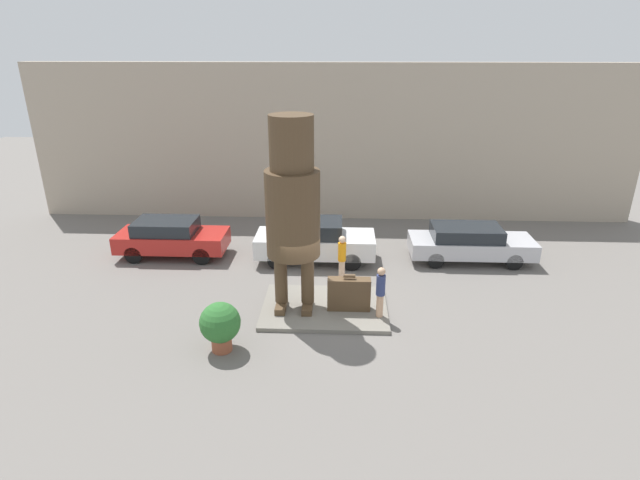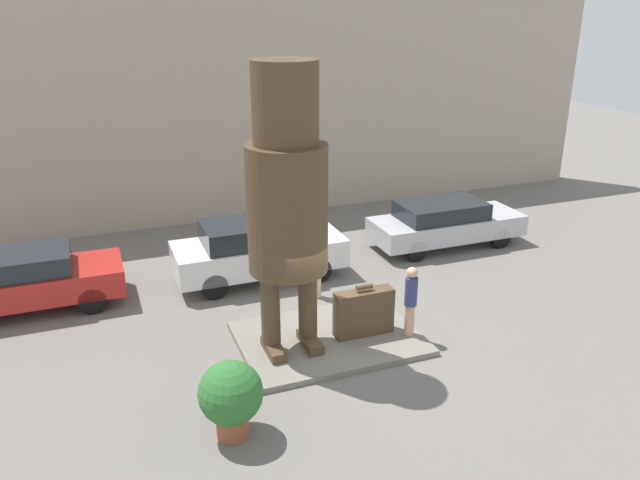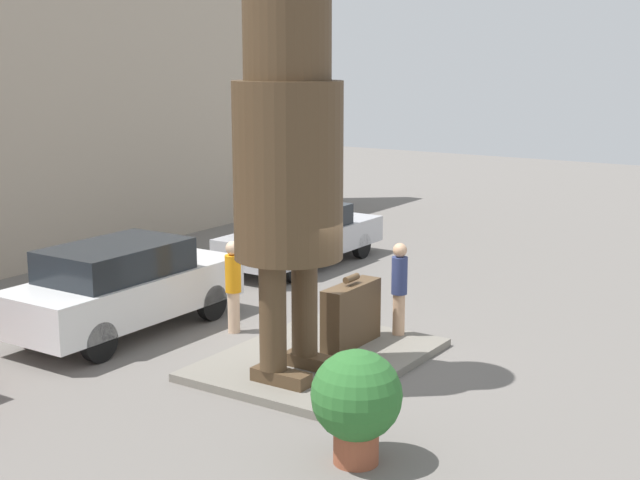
% 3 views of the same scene
% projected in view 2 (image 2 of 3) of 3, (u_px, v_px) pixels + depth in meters
% --- Properties ---
extents(ground_plane, '(60.00, 60.00, 0.00)m').
position_uv_depth(ground_plane, '(329.00, 341.00, 13.84)').
color(ground_plane, slate).
extents(pedestal, '(3.94, 2.85, 0.13)m').
position_uv_depth(pedestal, '(329.00, 338.00, 13.82)').
color(pedestal, slate).
rests_on(pedestal, ground_plane).
extents(building_backdrop, '(28.00, 0.60, 7.12)m').
position_uv_depth(building_backdrop, '(227.00, 114.00, 20.57)').
color(building_backdrop, tan).
rests_on(building_backdrop, ground_plane).
extents(statue_figure, '(1.61, 1.61, 5.96)m').
position_uv_depth(statue_figure, '(287.00, 190.00, 12.13)').
color(statue_figure, '#4C3823').
rests_on(statue_figure, pedestal).
extents(giant_suitcase, '(1.33, 0.38, 1.20)m').
position_uv_depth(giant_suitcase, '(364.00, 312.00, 13.72)').
color(giant_suitcase, '#4C3823').
rests_on(giant_suitcase, pedestal).
extents(tourist, '(0.28, 0.28, 1.62)m').
position_uv_depth(tourist, '(411.00, 298.00, 13.55)').
color(tourist, tan).
rests_on(tourist, pedestal).
extents(parked_car_red, '(4.25, 1.72, 1.50)m').
position_uv_depth(parked_car_red, '(28.00, 279.00, 15.00)').
color(parked_car_red, '#B2231E').
rests_on(parked_car_red, ground_plane).
extents(parked_car_white, '(4.53, 1.74, 1.65)m').
position_uv_depth(parked_car_white, '(257.00, 249.00, 16.63)').
color(parked_car_white, silver).
rests_on(parked_car_white, ground_plane).
extents(parked_car_silver, '(4.69, 1.71, 1.41)m').
position_uv_depth(parked_car_silver, '(445.00, 222.00, 18.94)').
color(parked_car_silver, '#B7B7BC').
rests_on(parked_car_silver, ground_plane).
extents(planter_pot, '(1.12, 1.12, 1.43)m').
position_uv_depth(planter_pot, '(231.00, 396.00, 10.56)').
color(planter_pot, brown).
rests_on(planter_pot, ground_plane).
extents(worker_hivis, '(0.28, 0.28, 1.67)m').
position_uv_depth(worker_hivis, '(317.00, 264.00, 15.57)').
color(worker_hivis, beige).
rests_on(worker_hivis, ground_plane).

